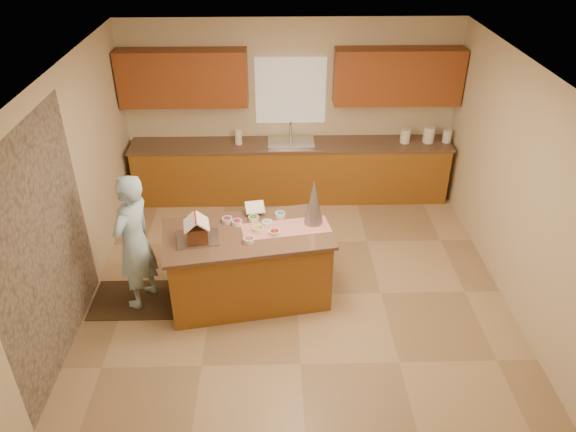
{
  "coord_description": "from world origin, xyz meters",
  "views": [
    {
      "loc": [
        -0.23,
        -5.24,
        4.3
      ],
      "look_at": [
        -0.1,
        0.2,
        1.0
      ],
      "focal_mm": 34.39,
      "sensor_mm": 36.0,
      "label": 1
    }
  ],
  "objects_px": {
    "island_base": "(248,267)",
    "tinsel_tree": "(314,202)",
    "gingerbread_house": "(197,230)",
    "boy": "(134,242)"
  },
  "relations": [
    {
      "from": "tinsel_tree",
      "to": "boy",
      "type": "height_order",
      "value": "boy"
    },
    {
      "from": "tinsel_tree",
      "to": "gingerbread_house",
      "type": "height_order",
      "value": "tinsel_tree"
    },
    {
      "from": "island_base",
      "to": "gingerbread_house",
      "type": "height_order",
      "value": "gingerbread_house"
    },
    {
      "from": "tinsel_tree",
      "to": "boy",
      "type": "bearing_deg",
      "value": -173.69
    },
    {
      "from": "tinsel_tree",
      "to": "boy",
      "type": "xyz_separation_m",
      "value": [
        -2.03,
        -0.22,
        -0.36
      ]
    },
    {
      "from": "gingerbread_house",
      "to": "boy",
      "type": "bearing_deg",
      "value": 172.33
    },
    {
      "from": "tinsel_tree",
      "to": "gingerbread_house",
      "type": "bearing_deg",
      "value": -165.99
    },
    {
      "from": "island_base",
      "to": "tinsel_tree",
      "type": "distance_m",
      "value": 1.09
    },
    {
      "from": "island_base",
      "to": "gingerbread_house",
      "type": "xyz_separation_m",
      "value": [
        -0.53,
        -0.14,
        0.61
      ]
    },
    {
      "from": "island_base",
      "to": "boy",
      "type": "relative_size",
      "value": 1.09
    }
  ]
}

